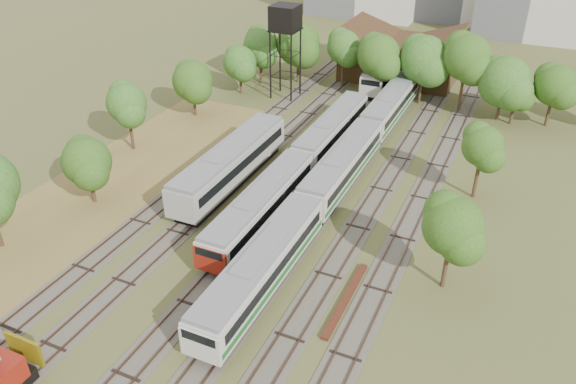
% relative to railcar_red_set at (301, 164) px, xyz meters
% --- Properties ---
extents(ground, '(240.00, 240.00, 0.00)m').
position_rel_railcar_red_set_xyz_m(ground, '(2.00, -23.38, -1.85)').
color(ground, '#475123').
rests_on(ground, ground).
extents(dry_grass_patch, '(14.00, 60.00, 0.04)m').
position_rel_railcar_red_set_xyz_m(dry_grass_patch, '(-16.00, -15.38, -1.83)').
color(dry_grass_patch, brown).
rests_on(dry_grass_patch, ground).
extents(tracks, '(24.60, 80.00, 0.19)m').
position_rel_railcar_red_set_xyz_m(tracks, '(1.33, 1.62, -1.81)').
color(tracks, '#4C473D').
rests_on(tracks, ground).
extents(railcar_red_set, '(2.83, 34.58, 3.50)m').
position_rel_railcar_red_set_xyz_m(railcar_red_set, '(0.00, 0.00, 0.00)').
color(railcar_red_set, black).
rests_on(railcar_red_set, ground).
extents(railcar_green_set, '(2.94, 52.08, 3.63)m').
position_rel_railcar_red_set_xyz_m(railcar_green_set, '(4.00, 1.03, 0.07)').
color(railcar_green_set, black).
rests_on(railcar_green_set, ground).
extents(railcar_rear, '(3.04, 16.08, 3.76)m').
position_rel_railcar_red_set_xyz_m(railcar_rear, '(0.00, 30.89, 0.13)').
color(railcar_rear, black).
rests_on(railcar_rear, ground).
extents(old_grey_coach, '(3.24, 18.00, 4.02)m').
position_rel_railcar_red_set_xyz_m(old_grey_coach, '(-6.00, -3.39, 0.34)').
color(old_grey_coach, black).
rests_on(old_grey_coach, ground).
extents(water_tower, '(3.51, 3.51, 12.11)m').
position_rel_railcar_red_set_xyz_m(water_tower, '(-11.16, 20.57, 8.36)').
color(water_tower, black).
rests_on(water_tower, ground).
extents(rail_pile_far, '(0.54, 8.72, 0.28)m').
position_rel_railcar_red_set_xyz_m(rail_pile_far, '(10.20, -15.09, -1.71)').
color(rail_pile_far, '#502517').
rests_on(rail_pile_far, ground).
extents(maintenance_shed, '(16.45, 11.55, 7.58)m').
position_rel_railcar_red_set_xyz_m(maintenance_shed, '(1.00, 34.60, 1.06)').
color(maintenance_shed, '#3B2015').
rests_on(maintenance_shed, ground).
extents(tree_band_left, '(8.28, 63.80, 8.65)m').
position_rel_railcar_red_set_xyz_m(tree_band_left, '(-17.75, -3.53, 3.27)').
color(tree_band_left, '#382616').
rests_on(tree_band_left, ground).
extents(tree_band_far, '(49.99, 8.54, 9.86)m').
position_rel_railcar_red_set_xyz_m(tree_band_far, '(4.71, 25.25, 3.79)').
color(tree_band_far, '#382616').
rests_on(tree_band_far, ground).
extents(tree_band_right, '(5.56, 38.18, 7.69)m').
position_rel_railcar_red_set_xyz_m(tree_band_right, '(16.75, 3.29, 3.18)').
color(tree_band_right, '#382616').
rests_on(tree_band_right, ground).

